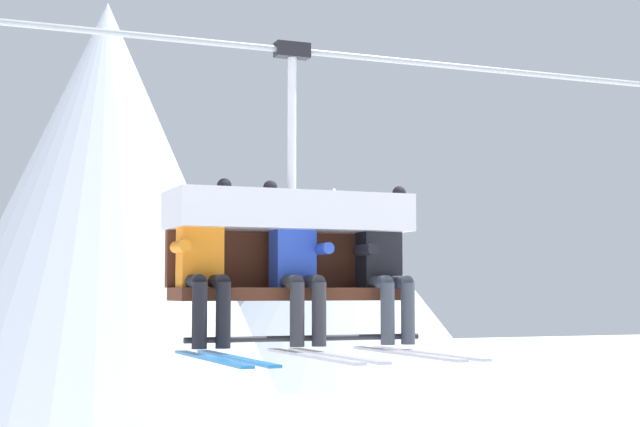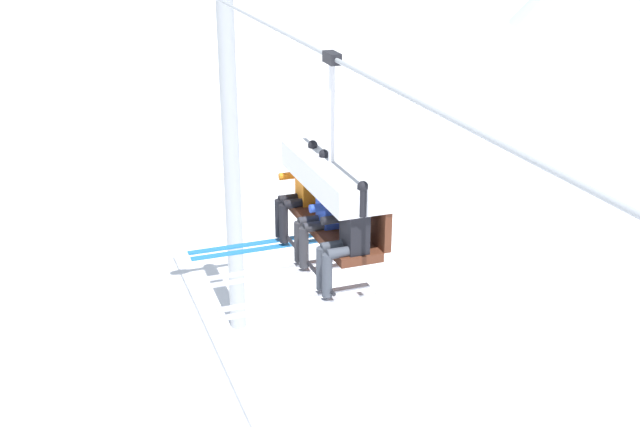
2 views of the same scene
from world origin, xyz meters
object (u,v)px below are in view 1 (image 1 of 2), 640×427
chairlift_chair (289,230)px  skier_black (386,265)px  skier_orange (204,263)px  skier_blue (298,264)px

chairlift_chair → skier_black: size_ratio=1.39×
skier_orange → skier_blue: (0.74, 0.00, 0.00)m
skier_orange → skier_blue: same height
skier_blue → skier_black: bearing=0.0°
skier_orange → skier_black: (1.49, 0.00, 0.00)m
skier_orange → skier_black: bearing=0.0°
chairlift_chair → skier_blue: size_ratio=1.39×
chairlift_chair → skier_black: (0.75, -0.21, -0.28)m
chairlift_chair → skier_orange: bearing=-163.9°
chairlift_chair → skier_orange: 0.82m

